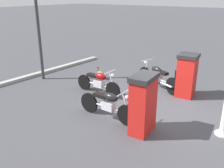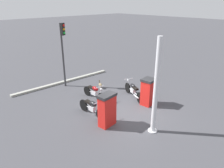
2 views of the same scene
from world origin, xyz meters
The scene contains 10 objects.
ground_plane centered at (0.00, 0.00, 0.00)m, with size 120.00×120.00×0.00m, color #424247.
fuel_pump_near centered at (-0.15, -1.47, 0.75)m, with size 0.69×0.75×1.48m.
fuel_pump_far centered at (-0.15, 1.48, 0.78)m, with size 0.58×0.89×1.53m.
motorcycle_near_pump centered at (0.98, -1.60, 0.46)m, with size 2.03×0.98×0.95m.
motorcycle_far_pump centered at (0.96, 1.44, 0.46)m, with size 1.95×0.56×0.94m.
motorcycle_extra centered at (2.36, 0.15, 0.45)m, with size 1.87×0.56×0.92m.
wandering_duck centered at (3.35, -1.14, 0.24)m, with size 0.48×0.33×0.49m.
roadside_traffic_light centered at (5.19, 0.25, 2.74)m, with size 0.40×0.29×4.04m.
canopy_support_pole centered at (-1.88, 0.38, 1.97)m, with size 0.40×0.40×4.09m.
road_edge_kerb centered at (5.83, 0.00, 0.06)m, with size 0.51×7.13×0.12m.
Camera 2 is at (-6.32, 7.07, 5.31)m, focal length 34.09 mm.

